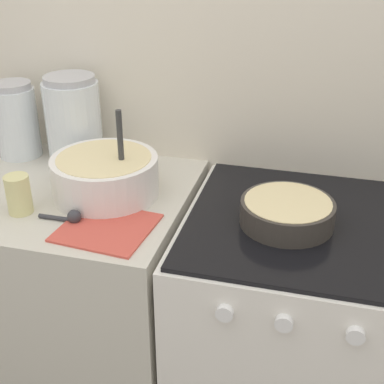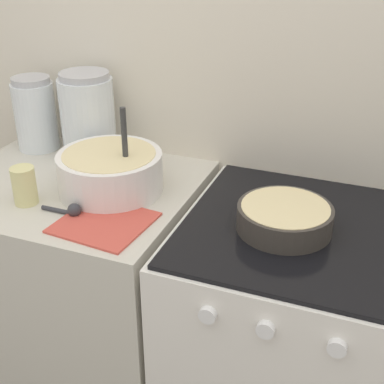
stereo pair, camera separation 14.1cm
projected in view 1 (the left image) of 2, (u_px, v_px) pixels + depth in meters
wall_back at (212, 66)px, 1.60m from camera, size 4.52×0.05×2.40m
countertop_cabinet at (77, 312)px, 1.74m from camera, size 0.72×0.61×0.90m
stove at (311, 355)px, 1.58m from camera, size 0.75×0.63×0.90m
mixing_bowl at (105, 174)px, 1.48m from camera, size 0.30×0.30×0.25m
baking_pan at (287, 212)px, 1.35m from camera, size 0.24×0.24×0.07m
storage_jar_left at (17, 125)px, 1.72m from camera, size 0.14×0.14×0.24m
storage_jar_middle at (74, 126)px, 1.66m from camera, size 0.17×0.17×0.28m
tin_can at (19, 194)px, 1.40m from camera, size 0.06×0.06×0.11m
recipe_page at (107, 228)px, 1.35m from camera, size 0.24×0.23×0.01m
measuring_spoon at (70, 217)px, 1.37m from camera, size 0.12×0.04×0.04m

